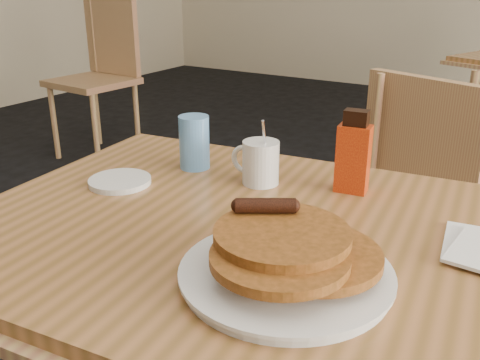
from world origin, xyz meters
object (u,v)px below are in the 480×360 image
Objects in this scene: coffee_mug at (260,162)px; chair_wall_extra at (102,61)px; chair_main_far at (407,204)px; pancake_plate at (286,261)px; blue_tumbler at (194,142)px; syrup_bottle at (353,155)px; main_table at (285,254)px.

chair_wall_extra is at bearing 161.85° from coffee_mug.
pancake_plate is (0.04, -0.88, 0.25)m from chair_main_far.
coffee_mug is (2.12, -1.62, 0.18)m from chair_wall_extra.
chair_wall_extra is 2.53m from blue_tumbler.
syrup_bottle is at bearing 37.26° from coffee_mug.
syrup_bottle is (2.30, -1.56, 0.21)m from chair_wall_extra.
main_table is 8.90× the size of coffee_mug.
blue_tumbler is (-0.36, -0.05, -0.02)m from syrup_bottle.
main_table is 1.46× the size of chair_main_far.
syrup_bottle reaches higher than main_table.
coffee_mug reaches higher than main_table.
chair_main_far is at bearing 57.11° from blue_tumbler.
coffee_mug is at bearing -32.92° from chair_wall_extra.
chair_main_far is 2.54m from chair_wall_extra.
coffee_mug reaches higher than blue_tumbler.
chair_wall_extra is at bearing 141.58° from main_table.
syrup_bottle reaches higher than chair_main_far.
main_table is 10.67× the size of blue_tumbler.
syrup_bottle is (-0.04, 0.38, 0.05)m from pancake_plate.
chair_wall_extra reaches higher than chair_main_far.
main_table is at bearing -33.88° from chair_wall_extra.
syrup_bottle reaches higher than coffee_mug.
main_table is 1.26× the size of chair_wall_extra.
pancake_plate reaches higher than main_table.
pancake_plate is at bearing -62.82° from main_table.
coffee_mug is at bearing -87.98° from chair_main_far.
chair_main_far is (0.03, 0.75, -0.18)m from main_table.
chair_main_far is 0.86× the size of chair_wall_extra.
chair_main_far is at bearing 87.70° from main_table.
chair_main_far is at bearing 91.07° from coffee_mug.
coffee_mug is 0.18m from blue_tumbler.
main_table is at bearing -29.41° from blue_tumbler.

